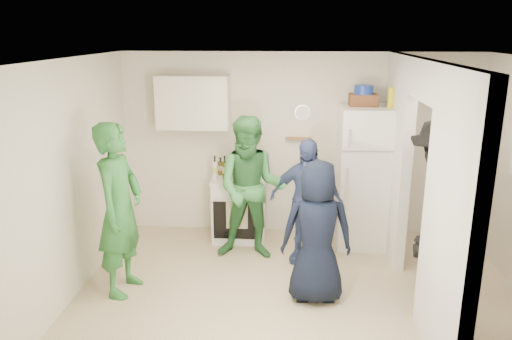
# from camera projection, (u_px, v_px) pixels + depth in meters

# --- Properties ---
(floor) EXTENTS (4.80, 4.80, 0.00)m
(floor) POSITION_uv_depth(u_px,v_px,m) (297.00, 289.00, 5.53)
(floor) COLOR tan
(floor) RESTS_ON ground
(wall_back) EXTENTS (4.80, 0.00, 4.80)m
(wall_back) POSITION_uv_depth(u_px,v_px,m) (298.00, 145.00, 6.83)
(wall_back) COLOR silver
(wall_back) RESTS_ON floor
(wall_front) EXTENTS (4.80, 0.00, 4.80)m
(wall_front) POSITION_uv_depth(u_px,v_px,m) (304.00, 251.00, 3.56)
(wall_front) COLOR silver
(wall_front) RESTS_ON floor
(wall_left) EXTENTS (0.00, 3.40, 3.40)m
(wall_left) POSITION_uv_depth(u_px,v_px,m) (76.00, 177.00, 5.35)
(wall_left) COLOR silver
(wall_left) RESTS_ON floor
(ceiling) EXTENTS (4.80, 4.80, 0.00)m
(ceiling) POSITION_uv_depth(u_px,v_px,m) (303.00, 59.00, 4.86)
(ceiling) COLOR white
(ceiling) RESTS_ON wall_back
(partition_pier_back) EXTENTS (0.12, 1.20, 2.50)m
(partition_pier_back) POSITION_uv_depth(u_px,v_px,m) (396.00, 157.00, 6.17)
(partition_pier_back) COLOR silver
(partition_pier_back) RESTS_ON floor
(partition_pier_front) EXTENTS (0.12, 1.20, 2.50)m
(partition_pier_front) POSITION_uv_depth(u_px,v_px,m) (450.00, 224.00, 4.06)
(partition_pier_front) COLOR silver
(partition_pier_front) RESTS_ON floor
(partition_header) EXTENTS (0.12, 1.00, 0.40)m
(partition_header) POSITION_uv_depth(u_px,v_px,m) (427.00, 80.00, 4.83)
(partition_header) COLOR silver
(partition_header) RESTS_ON partition_pier_back
(stove) EXTENTS (0.73, 0.60, 0.87)m
(stove) POSITION_uv_depth(u_px,v_px,m) (240.00, 208.00, 6.78)
(stove) COLOR white
(stove) RESTS_ON floor
(upper_cabinet) EXTENTS (0.95, 0.34, 0.70)m
(upper_cabinet) POSITION_uv_depth(u_px,v_px,m) (193.00, 102.00, 6.58)
(upper_cabinet) COLOR silver
(upper_cabinet) RESTS_ON wall_back
(fridge) EXTENTS (0.76, 0.74, 1.84)m
(fridge) POSITION_uv_depth(u_px,v_px,m) (367.00, 177.00, 6.51)
(fridge) COLOR white
(fridge) RESTS_ON floor
(wicker_basket) EXTENTS (0.35, 0.25, 0.15)m
(wicker_basket) POSITION_uv_depth(u_px,v_px,m) (363.00, 100.00, 6.29)
(wicker_basket) COLOR brown
(wicker_basket) RESTS_ON fridge
(blue_bowl) EXTENTS (0.24, 0.24, 0.11)m
(blue_bowl) POSITION_uv_depth(u_px,v_px,m) (364.00, 90.00, 6.26)
(blue_bowl) COLOR #162F97
(blue_bowl) RESTS_ON wicker_basket
(yellow_cup_stack_top) EXTENTS (0.09, 0.09, 0.25)m
(yellow_cup_stack_top) POSITION_uv_depth(u_px,v_px,m) (391.00, 98.00, 6.12)
(yellow_cup_stack_top) COLOR yellow
(yellow_cup_stack_top) RESTS_ON fridge
(wall_clock) EXTENTS (0.22, 0.02, 0.22)m
(wall_clock) POSITION_uv_depth(u_px,v_px,m) (303.00, 113.00, 6.68)
(wall_clock) COLOR white
(wall_clock) RESTS_ON wall_back
(spice_shelf) EXTENTS (0.35, 0.08, 0.03)m
(spice_shelf) POSITION_uv_depth(u_px,v_px,m) (298.00, 139.00, 6.75)
(spice_shelf) COLOR olive
(spice_shelf) RESTS_ON wall_back
(yellow_cup_stack_stove) EXTENTS (0.09, 0.09, 0.25)m
(yellow_cup_stack_stove) POSITION_uv_depth(u_px,v_px,m) (228.00, 173.00, 6.43)
(yellow_cup_stack_stove) COLOR yellow
(yellow_cup_stack_stove) RESTS_ON stove
(red_cup) EXTENTS (0.09, 0.09, 0.12)m
(red_cup) POSITION_uv_depth(u_px,v_px,m) (255.00, 178.00, 6.44)
(red_cup) COLOR red
(red_cup) RESTS_ON stove
(person_green_left) EXTENTS (0.54, 0.74, 1.88)m
(person_green_left) POSITION_uv_depth(u_px,v_px,m) (120.00, 210.00, 5.27)
(person_green_left) COLOR #2F7539
(person_green_left) RESTS_ON floor
(person_green_center) EXTENTS (0.90, 0.72, 1.79)m
(person_green_center) POSITION_uv_depth(u_px,v_px,m) (251.00, 189.00, 6.10)
(person_green_center) COLOR #387F3C
(person_green_center) RESTS_ON floor
(person_denim) EXTENTS (0.98, 0.63, 1.55)m
(person_denim) POSITION_uv_depth(u_px,v_px,m) (306.00, 201.00, 6.01)
(person_denim) COLOR navy
(person_denim) RESTS_ON floor
(person_navy) EXTENTS (0.76, 0.51, 1.52)m
(person_navy) POSITION_uv_depth(u_px,v_px,m) (317.00, 232.00, 5.13)
(person_navy) COLOR black
(person_navy) RESTS_ON floor
(person_nook) EXTENTS (1.22, 1.43, 1.91)m
(person_nook) POSITION_uv_depth(u_px,v_px,m) (439.00, 207.00, 5.30)
(person_nook) COLOR black
(person_nook) RESTS_ON floor
(bottle_a) EXTENTS (0.08, 0.08, 0.24)m
(bottle_a) POSITION_uv_depth(u_px,v_px,m) (221.00, 166.00, 6.77)
(bottle_a) COLOR brown
(bottle_a) RESTS_ON stove
(bottle_b) EXTENTS (0.06, 0.06, 0.32)m
(bottle_b) POSITION_uv_depth(u_px,v_px,m) (225.00, 168.00, 6.56)
(bottle_b) COLOR #22541C
(bottle_b) RESTS_ON stove
(bottle_c) EXTENTS (0.08, 0.08, 0.25)m
(bottle_c) POSITION_uv_depth(u_px,v_px,m) (234.00, 165.00, 6.79)
(bottle_c) COLOR #B5BBC4
(bottle_c) RESTS_ON stove
(bottle_d) EXTENTS (0.08, 0.08, 0.32)m
(bottle_d) POSITION_uv_depth(u_px,v_px,m) (241.00, 167.00, 6.56)
(bottle_d) COLOR brown
(bottle_d) RESTS_ON stove
(bottle_e) EXTENTS (0.07, 0.07, 0.27)m
(bottle_e) POSITION_uv_depth(u_px,v_px,m) (247.00, 165.00, 6.79)
(bottle_e) COLOR #A2AAB4
(bottle_e) RESTS_ON stove
(bottle_f) EXTENTS (0.06, 0.06, 0.30)m
(bottle_f) POSITION_uv_depth(u_px,v_px,m) (254.00, 166.00, 6.64)
(bottle_f) COLOR black
(bottle_f) RESTS_ON stove
(bottle_g) EXTENTS (0.06, 0.06, 0.25)m
(bottle_g) POSITION_uv_depth(u_px,v_px,m) (259.00, 166.00, 6.75)
(bottle_g) COLOR #A48F35
(bottle_g) RESTS_ON stove
(bottle_h) EXTENTS (0.07, 0.07, 0.32)m
(bottle_h) POSITION_uv_depth(u_px,v_px,m) (215.00, 168.00, 6.55)
(bottle_h) COLOR silver
(bottle_h) RESTS_ON stove
(bottle_i) EXTENTS (0.08, 0.08, 0.30)m
(bottle_i) POSITION_uv_depth(u_px,v_px,m) (245.00, 165.00, 6.70)
(bottle_i) COLOR #4D210D
(bottle_i) RESTS_ON stove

